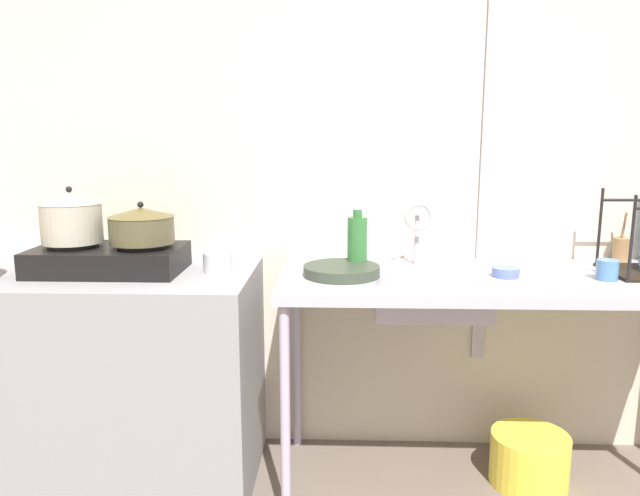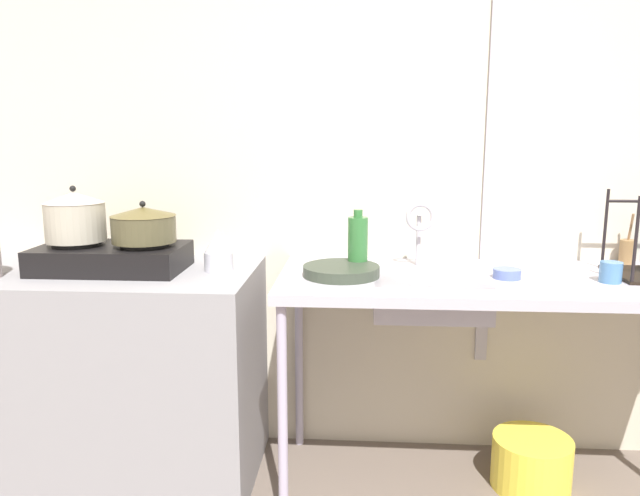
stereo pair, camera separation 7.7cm
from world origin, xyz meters
name	(u,v)px [view 2 (the right image)]	position (x,y,z in m)	size (l,w,h in m)	color
wall_back	(431,137)	(0.00, 1.93, 1.39)	(4.79, 0.10, 2.78)	beige
wall_metal_strip	(494,103)	(0.25, 1.87, 1.53)	(0.05, 0.01, 2.23)	#ADA8B5
counter_concrete	(103,374)	(-1.34, 1.55, 0.44)	(1.26, 0.65, 0.87)	gray
counter_sink	(496,292)	(0.23, 1.55, 0.81)	(1.65, 0.65, 0.87)	#ADA8B5
stove	(112,257)	(-1.27, 1.55, 0.93)	(0.57, 0.33, 0.12)	black
pot_on_left_burner	(75,216)	(-1.41, 1.55, 1.09)	(0.23, 0.23, 0.22)	#A6A08E
pot_on_right_burner	(144,224)	(-1.14, 1.55, 1.06)	(0.25, 0.25, 0.16)	#4C472F
percolator	(218,251)	(-0.85, 1.58, 0.95)	(0.11, 0.11, 0.16)	#B9B9C7
sink_basin	(429,295)	(-0.03, 1.52, 0.80)	(0.43, 0.35, 0.14)	#ADA8B5
faucet	(420,223)	(-0.06, 1.69, 1.05)	(0.12, 0.07, 0.27)	#ADA8B5
frying_pan	(341,271)	(-0.36, 1.52, 0.89)	(0.29, 0.29, 0.04)	#313A2D
cup_by_rack	(611,272)	(0.62, 1.49, 0.91)	(0.08, 0.08, 0.08)	teal
small_bowl_on_drainboard	(507,274)	(0.26, 1.53, 0.89)	(0.10, 0.10, 0.04)	#5266A9
bottle_by_sink	(358,243)	(-0.30, 1.62, 0.98)	(0.08, 0.08, 0.24)	#2F6932
utensil_jar	(628,251)	(0.82, 1.83, 0.93)	(0.07, 0.07, 0.21)	olive
bucket_on_floor	(531,463)	(0.40, 1.56, 0.10)	(0.31, 0.31, 0.21)	yellow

